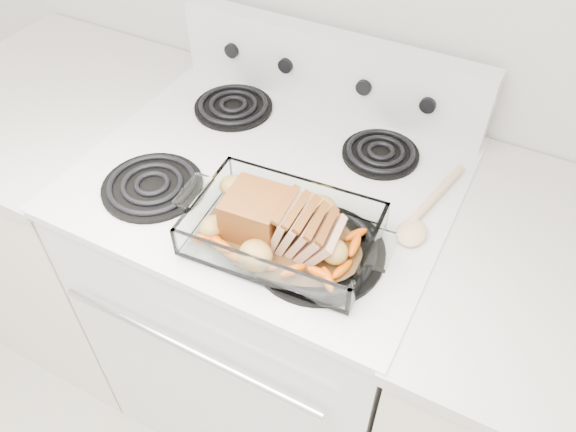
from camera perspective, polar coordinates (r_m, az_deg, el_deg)
The scene contains 7 objects.
electric_range at distance 1.54m, azimuth -1.42°, elevation -8.16°, with size 0.78×0.70×1.12m.
counter_left at distance 1.86m, azimuth -19.68°, elevation -0.27°, with size 0.58×0.68×0.93m.
counter_right at distance 1.50m, azimuth 22.58°, elevation -17.52°, with size 0.58×0.68×0.93m.
baking_dish at distance 1.04m, azimuth -0.51°, elevation -1.85°, with size 0.34×0.22×0.07m.
pork_roast at distance 1.02m, azimuth -1.57°, elevation -0.29°, with size 0.22×0.11×0.09m.
roast_vegetables at distance 1.05m, azimuth 0.18°, elevation -0.24°, with size 0.34×0.18×0.04m.
wooden_spoon at distance 1.13m, azimuth 13.52°, elevation 0.05°, with size 0.07×0.27×0.02m.
Camera 1 is at (0.46, 0.87, 1.73)m, focal length 35.00 mm.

